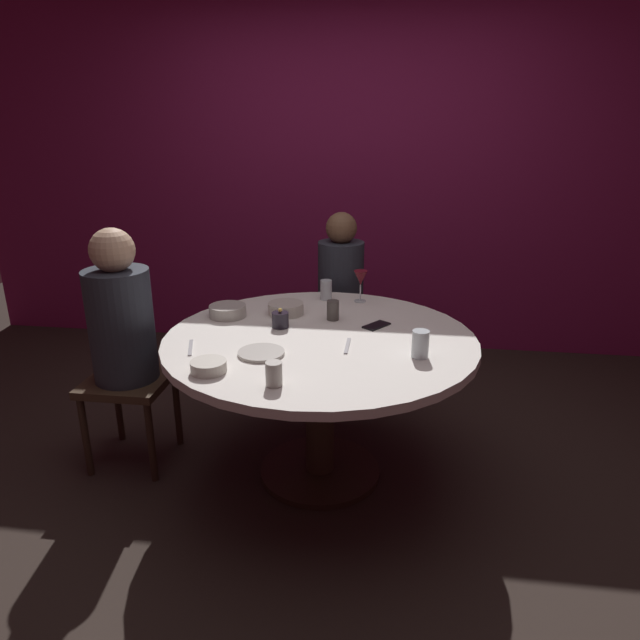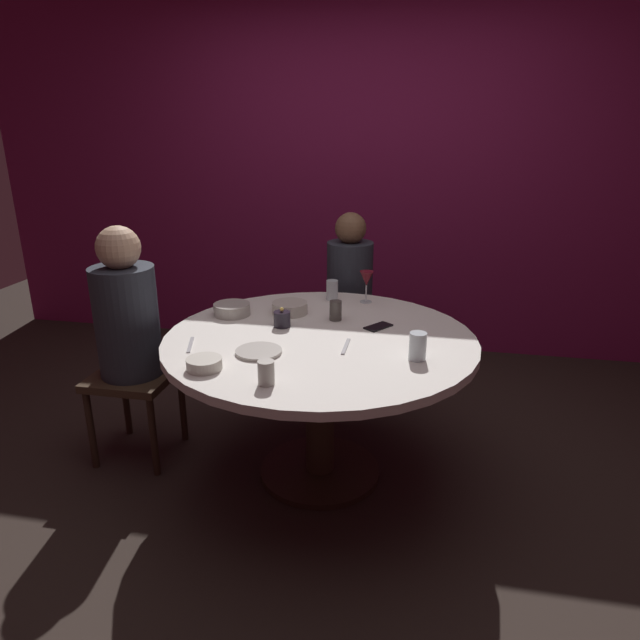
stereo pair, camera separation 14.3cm
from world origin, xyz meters
The scene contains 18 objects.
ground_plane centered at (0.00, 0.00, 0.00)m, with size 8.00×8.00×0.00m, color #2D231E.
back_wall centered at (0.00, 1.87, 1.30)m, with size 6.00×0.10×2.60m, color maroon.
dining_table centered at (0.00, 0.00, 0.60)m, with size 1.45×1.45×0.74m.
seated_diner_left centered at (-0.98, 0.00, 0.75)m, with size 0.40×0.40×1.22m.
seated_diner_back centered at (0.00, 0.96, 0.72)m, with size 0.40×0.40×1.17m.
candle_holder centered at (-0.21, 0.10, 0.78)m, with size 0.08×0.08×0.10m.
wine_glass centered at (0.15, 0.56, 0.87)m, with size 0.08×0.08×0.18m.
dinner_plate centered at (-0.22, -0.25, 0.75)m, with size 0.20×0.20×0.01m, color #B2ADA3.
cell_phone centered at (0.25, 0.17, 0.75)m, with size 0.07×0.14×0.01m, color black.
bowl_serving_large centered at (-0.51, 0.22, 0.77)m, with size 0.19×0.19×0.06m, color #B2ADA3.
bowl_salad_center centered at (-0.22, 0.30, 0.77)m, with size 0.18×0.18×0.06m, color beige.
bowl_small_white centered at (-0.39, -0.45, 0.77)m, with size 0.14×0.14×0.05m, color beige.
cup_near_candle centered at (0.45, -0.19, 0.80)m, with size 0.07×0.07×0.12m, color silver.
cup_by_left_diner centered at (0.03, 0.24, 0.79)m, with size 0.06×0.06×0.10m, color #4C4742.
cup_by_right_diner centered at (-0.10, -0.54, 0.79)m, with size 0.06×0.06×0.09m, color #B2ADA3.
cup_center_front centered at (-0.04, 0.58, 0.80)m, with size 0.07×0.07×0.11m, color silver.
fork_near_plate centered at (0.14, -0.11, 0.75)m, with size 0.02×0.18×0.01m, color #B7B7BC.
knife_near_plate centered at (-0.54, -0.22, 0.75)m, with size 0.02×0.18×0.01m, color #B7B7BC.
Camera 1 is at (0.33, -2.41, 1.68)m, focal length 31.47 mm.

